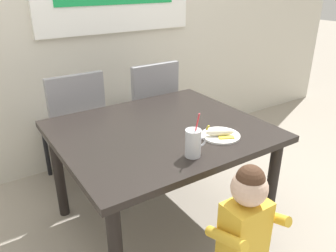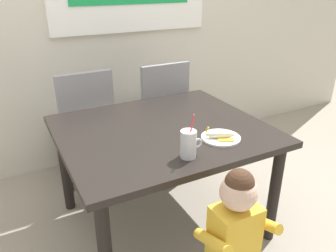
{
  "view_description": "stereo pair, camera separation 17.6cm",
  "coord_description": "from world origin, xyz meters",
  "px_view_note": "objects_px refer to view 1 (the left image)",
  "views": [
    {
      "loc": [
        -1.0,
        -1.61,
        1.59
      ],
      "look_at": [
        -0.02,
        -0.11,
        0.79
      ],
      "focal_mm": 35.66,
      "sensor_mm": 36.0,
      "label": 1
    },
    {
      "loc": [
        -0.85,
        -1.69,
        1.59
      ],
      "look_at": [
        -0.02,
        -0.11,
        0.79
      ],
      "focal_mm": 35.66,
      "sensor_mm": 36.0,
      "label": 2
    }
  ],
  "objects_px": {
    "dining_chair_right": "(149,109)",
    "toddler_standing": "(245,223)",
    "dining_chair_left": "(75,124)",
    "milk_cup": "(193,145)",
    "dining_table": "(161,141)",
    "peeled_banana": "(220,133)",
    "snack_plate": "(220,135)"
  },
  "relations": [
    {
      "from": "dining_chair_right",
      "to": "dining_table",
      "type": "bearing_deg",
      "value": 65.1
    },
    {
      "from": "milk_cup",
      "to": "peeled_banana",
      "type": "relative_size",
      "value": 1.46
    },
    {
      "from": "snack_plate",
      "to": "peeled_banana",
      "type": "height_order",
      "value": "peeled_banana"
    },
    {
      "from": "dining_chair_right",
      "to": "peeled_banana",
      "type": "relative_size",
      "value": 5.62
    },
    {
      "from": "dining_chair_right",
      "to": "peeled_banana",
      "type": "bearing_deg",
      "value": 83.27
    },
    {
      "from": "dining_chair_right",
      "to": "snack_plate",
      "type": "height_order",
      "value": "dining_chair_right"
    },
    {
      "from": "toddler_standing",
      "to": "snack_plate",
      "type": "distance_m",
      "value": 0.57
    },
    {
      "from": "dining_table",
      "to": "peeled_banana",
      "type": "bearing_deg",
      "value": -53.78
    },
    {
      "from": "dining_chair_left",
      "to": "dining_chair_right",
      "type": "bearing_deg",
      "value": 176.49
    },
    {
      "from": "dining_chair_right",
      "to": "snack_plate",
      "type": "relative_size",
      "value": 4.17
    },
    {
      "from": "dining_table",
      "to": "milk_cup",
      "type": "relative_size",
      "value": 5.03
    },
    {
      "from": "snack_plate",
      "to": "toddler_standing",
      "type": "bearing_deg",
      "value": -117.27
    },
    {
      "from": "dining_chair_left",
      "to": "peeled_banana",
      "type": "xyz_separation_m",
      "value": [
        0.52,
        -1.09,
        0.22
      ]
    },
    {
      "from": "dining_chair_right",
      "to": "milk_cup",
      "type": "distance_m",
      "value": 1.23
    },
    {
      "from": "dining_chair_left",
      "to": "peeled_banana",
      "type": "relative_size",
      "value": 5.62
    },
    {
      "from": "dining_chair_left",
      "to": "milk_cup",
      "type": "bearing_deg",
      "value": 102.31
    },
    {
      "from": "toddler_standing",
      "to": "peeled_banana",
      "type": "distance_m",
      "value": 0.56
    },
    {
      "from": "toddler_standing",
      "to": "peeled_banana",
      "type": "relative_size",
      "value": 4.9
    },
    {
      "from": "dining_chair_right",
      "to": "peeled_banana",
      "type": "distance_m",
      "value": 1.08
    },
    {
      "from": "dining_chair_left",
      "to": "snack_plate",
      "type": "distance_m",
      "value": 1.22
    },
    {
      "from": "milk_cup",
      "to": "snack_plate",
      "type": "height_order",
      "value": "milk_cup"
    },
    {
      "from": "dining_table",
      "to": "toddler_standing",
      "type": "distance_m",
      "value": 0.77
    },
    {
      "from": "dining_chair_left",
      "to": "snack_plate",
      "type": "xyz_separation_m",
      "value": [
        0.53,
        -1.08,
        0.19
      ]
    },
    {
      "from": "toddler_standing",
      "to": "peeled_banana",
      "type": "xyz_separation_m",
      "value": [
        0.23,
        0.46,
        0.23
      ]
    },
    {
      "from": "dining_table",
      "to": "dining_chair_right",
      "type": "xyz_separation_m",
      "value": [
        0.35,
        0.74,
        -0.09
      ]
    },
    {
      "from": "dining_table",
      "to": "milk_cup",
      "type": "bearing_deg",
      "value": -96.71
    },
    {
      "from": "dining_table",
      "to": "dining_chair_left",
      "type": "xyz_separation_m",
      "value": [
        -0.3,
        0.78,
        -0.09
      ]
    },
    {
      "from": "dining_table",
      "to": "dining_chair_left",
      "type": "bearing_deg",
      "value": 111.09
    },
    {
      "from": "dining_chair_left",
      "to": "milk_cup",
      "type": "height_order",
      "value": "milk_cup"
    },
    {
      "from": "toddler_standing",
      "to": "milk_cup",
      "type": "distance_m",
      "value": 0.46
    },
    {
      "from": "dining_chair_right",
      "to": "toddler_standing",
      "type": "xyz_separation_m",
      "value": [
        -0.35,
        -1.51,
        -0.02
      ]
    },
    {
      "from": "dining_chair_left",
      "to": "dining_chair_right",
      "type": "height_order",
      "value": "same"
    }
  ]
}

